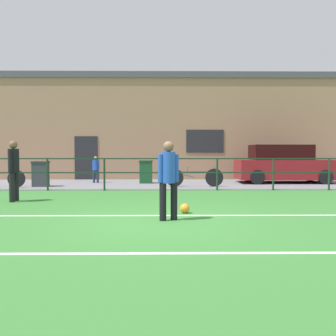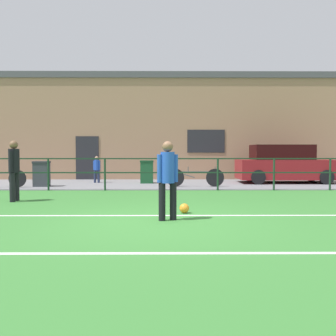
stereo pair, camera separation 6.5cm
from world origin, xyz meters
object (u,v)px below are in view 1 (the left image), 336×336
Objects in this scene: parked_car_red at (284,165)px; bicycle_parked_3 at (194,177)px; trash_bin_0 at (146,172)px; trash_bin_1 at (41,174)px; spectator_child at (96,168)px; player_goalkeeper at (14,167)px; player_striker at (168,176)px; soccer_ball_match at (185,208)px.

parked_car_red is 1.86× the size of bicycle_parked_3.
trash_bin_0 is (-5.97, -0.18, -0.28)m from parked_car_red.
spectator_child is at bearing 42.65° from trash_bin_1.
bicycle_parked_3 is (5.34, 4.15, -0.58)m from player_goalkeeper.
trash_bin_0 is (-0.83, 8.73, -0.40)m from player_striker.
trash_bin_0 is (-1.22, 7.84, 0.40)m from soccer_ball_match.
bicycle_parked_3 is (4.11, -1.85, -0.29)m from spectator_child.
player_goalkeeper is 1.73× the size of trash_bin_0.
trash_bin_0 is 0.99× the size of trash_bin_1.
spectator_child is (1.23, 6.00, -0.29)m from player_goalkeeper.
parked_car_red is 5.98m from trash_bin_0.
player_goalkeeper is 1.47× the size of spectator_child.
bicycle_parked_3 is at bearing -155.80° from parked_car_red.
trash_bin_1 is (-5.24, 6.36, 0.41)m from soccer_ball_match.
spectator_child is (-3.01, 8.95, -0.24)m from player_striker.
player_striker is 1.39× the size of spectator_child.
parked_car_red reaches higher than trash_bin_0.
trash_bin_1 is at bearing 178.52° from bicycle_parked_3.
player_goalkeeper is at bearing 89.86° from spectator_child.
bicycle_parked_3 is 2.54m from trash_bin_0.
trash_bin_1 is (-5.96, 0.15, 0.13)m from bicycle_parked_3.
parked_car_red is 4.24× the size of trash_bin_1.
bicycle_parked_3 is at bearing -46.92° from player_goalkeeper.
player_striker is 1.64× the size of trash_bin_0.
spectator_child is 0.51× the size of bicycle_parked_3.
player_striker is 10.28m from parked_car_red.
player_goalkeeper is 1.72× the size of trash_bin_1.
bicycle_parked_3 is at bearing -117.21° from player_striker.
player_striker is 7.31× the size of soccer_ball_match.
bicycle_parked_3 is (1.10, 7.10, -0.53)m from player_striker.
soccer_ball_match is at bearing -96.61° from bicycle_parked_3.
player_striker is at bearing -56.21° from trash_bin_1.
parked_car_red is at bearing -52.31° from player_goalkeeper.
player_striker is at bearing -119.95° from parked_car_red.
spectator_child is 8.15m from parked_car_red.
soccer_ball_match is at bearing -131.62° from player_striker.
soccer_ball_match is 9.34m from parked_car_red.
spectator_child is 2.51m from trash_bin_1.
player_striker is 8.78m from trash_bin_0.
trash_bin_1 is (-4.02, -1.48, 0.00)m from trash_bin_0.
player_striker is at bearing -98.83° from bicycle_parked_3.
trash_bin_0 is (-1.94, 1.63, 0.13)m from bicycle_parked_3.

